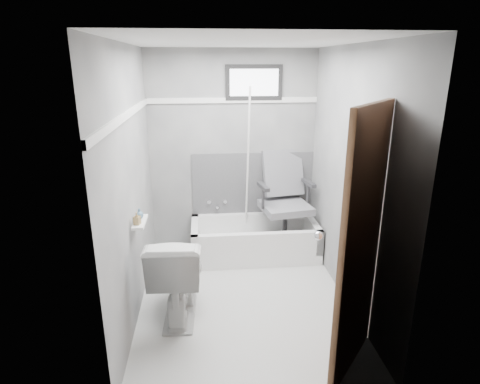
{
  "coord_description": "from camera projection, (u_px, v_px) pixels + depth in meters",
  "views": [
    {
      "loc": [
        -0.36,
        -3.46,
        2.24
      ],
      "look_at": [
        0.0,
        0.35,
        1.0
      ],
      "focal_mm": 30.0,
      "sensor_mm": 36.0,
      "label": 1
    }
  ],
  "objects": [
    {
      "name": "backerboard",
      "position": [
        253.0,
        184.0,
        5.0
      ],
      "size": [
        1.5,
        0.02,
        0.78
      ],
      "primitive_type": "cube",
      "color": "#4C4C4F",
      "rests_on": "wall_back"
    },
    {
      "name": "floor",
      "position": [
        243.0,
        298.0,
        4.0
      ],
      "size": [
        2.6,
        2.6,
        0.0
      ],
      "primitive_type": "plane",
      "color": "silver",
      "rests_on": "ground"
    },
    {
      "name": "trim_back",
      "position": [
        232.0,
        100.0,
        4.66
      ],
      "size": [
        2.0,
        0.02,
        0.06
      ],
      "primitive_type": "cube",
      "color": "white",
      "rests_on": "wall_back"
    },
    {
      "name": "wall_right",
      "position": [
        351.0,
        180.0,
        3.72
      ],
      "size": [
        0.02,
        2.6,
        2.4
      ],
      "primitive_type": "cube",
      "color": "slate",
      "rests_on": "floor"
    },
    {
      "name": "door",
      "position": [
        416.0,
        265.0,
        2.57
      ],
      "size": [
        0.78,
        0.78,
        2.0
      ],
      "primitive_type": null,
      "color": "brown",
      "rests_on": "floor"
    },
    {
      "name": "pole",
      "position": [
        248.0,
        169.0,
        4.69
      ],
      "size": [
        0.02,
        0.41,
        1.92
      ],
      "primitive_type": "cylinder",
      "rotation": [
        0.2,
        0.0,
        0.0
      ],
      "color": "white",
      "rests_on": "bathtub"
    },
    {
      "name": "soap_bottle_b",
      "position": [
        139.0,
        213.0,
        3.57
      ],
      "size": [
        0.09,
        0.09,
        0.09
      ],
      "primitive_type": "imported",
      "rotation": [
        0.0,
        0.0,
        0.41
      ],
      "color": "slate",
      "rests_on": "shelf"
    },
    {
      "name": "window",
      "position": [
        254.0,
        82.0,
        4.62
      ],
      "size": [
        0.66,
        0.04,
        0.4
      ],
      "primitive_type": null,
      "color": "black",
      "rests_on": "wall_back"
    },
    {
      "name": "shelf",
      "position": [
        140.0,
        222.0,
        3.53
      ],
      "size": [
        0.1,
        0.32,
        0.02
      ],
      "primitive_type": "cube",
      "color": "white",
      "rests_on": "wall_left"
    },
    {
      "name": "bathtub",
      "position": [
        254.0,
        239.0,
        4.84
      ],
      "size": [
        1.5,
        0.7,
        0.42
      ],
      "primitive_type": null,
      "color": "white",
      "rests_on": "floor"
    },
    {
      "name": "ceiling",
      "position": [
        244.0,
        42.0,
        3.26
      ],
      "size": [
        2.6,
        2.6,
        0.0
      ],
      "primitive_type": "plane",
      "rotation": [
        3.14,
        0.0,
        0.0
      ],
      "color": "silver",
      "rests_on": "floor"
    },
    {
      "name": "wall_left",
      "position": [
        131.0,
        186.0,
        3.54
      ],
      "size": [
        0.02,
        2.6,
        2.4
      ],
      "primitive_type": "cube",
      "color": "slate",
      "rests_on": "floor"
    },
    {
      "name": "wall_back",
      "position": [
        233.0,
        152.0,
        4.86
      ],
      "size": [
        2.0,
        0.02,
        2.4
      ],
      "primitive_type": "cube",
      "color": "slate",
      "rests_on": "floor"
    },
    {
      "name": "office_chair",
      "position": [
        286.0,
        201.0,
        4.75
      ],
      "size": [
        0.75,
        0.75,
        1.12
      ],
      "primitive_type": null,
      "rotation": [
        0.0,
        0.0,
        0.17
      ],
      "color": "slate",
      "rests_on": "bathtub"
    },
    {
      "name": "wall_front",
      "position": [
        266.0,
        245.0,
        2.4
      ],
      "size": [
        2.0,
        0.02,
        2.4
      ],
      "primitive_type": "cube",
      "color": "slate",
      "rests_on": "floor"
    },
    {
      "name": "toilet",
      "position": [
        178.0,
        274.0,
        3.63
      ],
      "size": [
        0.51,
        0.86,
        0.82
      ],
      "primitive_type": "imported",
      "rotation": [
        0.0,
        0.0,
        3.09
      ],
      "color": "silver",
      "rests_on": "floor"
    },
    {
      "name": "faucet",
      "position": [
        217.0,
        204.0,
        5.01
      ],
      "size": [
        0.26,
        0.1,
        0.16
      ],
      "primitive_type": null,
      "color": "silver",
      "rests_on": "wall_back"
    },
    {
      "name": "trim_left",
      "position": [
        127.0,
        115.0,
        3.35
      ],
      "size": [
        0.02,
        2.6,
        0.06
      ],
      "primitive_type": "cube",
      "color": "white",
      "rests_on": "wall_left"
    },
    {
      "name": "soap_bottle_a",
      "position": [
        137.0,
        219.0,
        3.43
      ],
      "size": [
        0.07,
        0.07,
        0.12
      ],
      "primitive_type": "imported",
      "rotation": [
        0.0,
        0.0,
        -0.32
      ],
      "color": "#967A4B",
      "rests_on": "shelf"
    }
  ]
}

